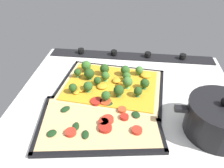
# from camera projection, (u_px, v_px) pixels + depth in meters

# --- Properties ---
(ground_plane) EXTENTS (0.77, 0.69, 0.03)m
(ground_plane) POSITION_uv_depth(u_px,v_px,m) (126.00, 104.00, 0.75)
(ground_plane) COLOR silver
(stove_control_panel) EXTENTS (0.74, 0.07, 0.03)m
(stove_control_panel) POSITION_uv_depth(u_px,v_px,m) (131.00, 56.00, 0.99)
(stove_control_panel) COLOR black
(stove_control_panel) RESTS_ON ground_plane
(baking_tray_front) EXTENTS (0.40, 0.32, 0.01)m
(baking_tray_front) POSITION_uv_depth(u_px,v_px,m) (111.00, 88.00, 0.79)
(baking_tray_front) COLOR black
(baking_tray_front) RESTS_ON ground_plane
(broccoli_pizza) EXTENTS (0.37, 0.29, 0.06)m
(broccoli_pizza) POSITION_uv_depth(u_px,v_px,m) (110.00, 83.00, 0.79)
(broccoli_pizza) COLOR #D3B77F
(broccoli_pizza) RESTS_ON baking_tray_front
(baking_tray_back) EXTENTS (0.39, 0.29, 0.01)m
(baking_tray_back) POSITION_uv_depth(u_px,v_px,m) (100.00, 123.00, 0.65)
(baking_tray_back) COLOR black
(baking_tray_back) RESTS_ON ground_plane
(veggie_pizza_back) EXTENTS (0.37, 0.26, 0.02)m
(veggie_pizza_back) POSITION_uv_depth(u_px,v_px,m) (100.00, 121.00, 0.65)
(veggie_pizza_back) COLOR #DAAF74
(veggie_pizza_back) RESTS_ON baking_tray_back
(cooking_pot) EXTENTS (0.25, 0.18, 0.12)m
(cooking_pot) POSITION_uv_depth(u_px,v_px,m) (219.00, 119.00, 0.60)
(cooking_pot) COLOR black
(cooking_pot) RESTS_ON ground_plane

